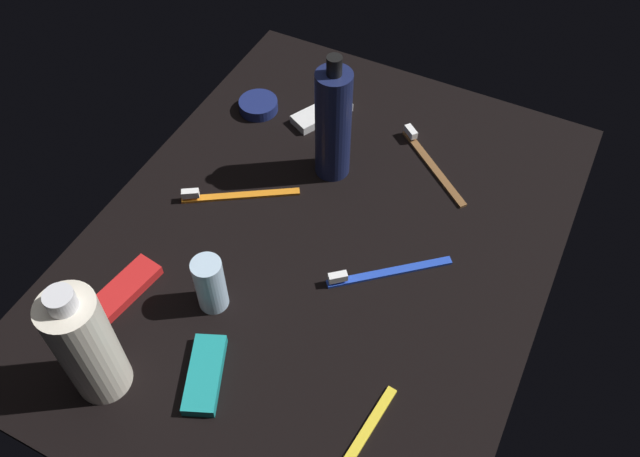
{
  "coord_description": "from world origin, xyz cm",
  "views": [
    {
      "loc": [
        -51.63,
        -25.86,
        75.17
      ],
      "look_at": [
        0.0,
        0.0,
        3.0
      ],
      "focal_mm": 36.75,
      "sensor_mm": 36.0,
      "label": 1
    }
  ],
  "objects_px": {
    "deodorant_stick": "(210,284)",
    "toothbrush_orange": "(233,194)",
    "lotion_bottle": "(333,124)",
    "snack_bar_teal": "(205,374)",
    "toothbrush_blue": "(382,272)",
    "bodywash_bottle": "(86,345)",
    "toothbrush_yellow": "(350,457)",
    "cream_tin_left": "(258,105)",
    "snack_bar_white": "(322,113)",
    "toothbrush_brown": "(430,161)",
    "snack_bar_red": "(125,289)"
  },
  "relations": [
    {
      "from": "toothbrush_blue",
      "to": "snack_bar_red",
      "type": "distance_m",
      "value": 0.35
    },
    {
      "from": "deodorant_stick",
      "to": "toothbrush_yellow",
      "type": "height_order",
      "value": "deodorant_stick"
    },
    {
      "from": "bodywash_bottle",
      "to": "toothbrush_yellow",
      "type": "bearing_deg",
      "value": -81.53
    },
    {
      "from": "bodywash_bottle",
      "to": "toothbrush_orange",
      "type": "height_order",
      "value": "bodywash_bottle"
    },
    {
      "from": "lotion_bottle",
      "to": "snack_bar_teal",
      "type": "bearing_deg",
      "value": -177.73
    },
    {
      "from": "deodorant_stick",
      "to": "bodywash_bottle",
      "type": "bearing_deg",
      "value": 159.15
    },
    {
      "from": "deodorant_stick",
      "to": "toothbrush_blue",
      "type": "xyz_separation_m",
      "value": [
        0.14,
        -0.18,
        -0.04
      ]
    },
    {
      "from": "snack_bar_red",
      "to": "deodorant_stick",
      "type": "bearing_deg",
      "value": -62.68
    },
    {
      "from": "snack_bar_white",
      "to": "toothbrush_orange",
      "type": "bearing_deg",
      "value": -162.92
    },
    {
      "from": "toothbrush_orange",
      "to": "toothbrush_yellow",
      "type": "relative_size",
      "value": 0.88
    },
    {
      "from": "toothbrush_brown",
      "to": "snack_bar_red",
      "type": "height_order",
      "value": "toothbrush_brown"
    },
    {
      "from": "toothbrush_blue",
      "to": "toothbrush_orange",
      "type": "xyz_separation_m",
      "value": [
        0.03,
        0.26,
        0.0
      ]
    },
    {
      "from": "bodywash_bottle",
      "to": "deodorant_stick",
      "type": "height_order",
      "value": "bodywash_bottle"
    },
    {
      "from": "toothbrush_orange",
      "to": "snack_bar_white",
      "type": "distance_m",
      "value": 0.23
    },
    {
      "from": "cream_tin_left",
      "to": "toothbrush_orange",
      "type": "bearing_deg",
      "value": -160.97
    },
    {
      "from": "bodywash_bottle",
      "to": "snack_bar_red",
      "type": "distance_m",
      "value": 0.15
    },
    {
      "from": "toothbrush_orange",
      "to": "cream_tin_left",
      "type": "distance_m",
      "value": 0.2
    },
    {
      "from": "deodorant_stick",
      "to": "snack_bar_red",
      "type": "bearing_deg",
      "value": 108.73
    },
    {
      "from": "bodywash_bottle",
      "to": "snack_bar_teal",
      "type": "height_order",
      "value": "bodywash_bottle"
    },
    {
      "from": "toothbrush_orange",
      "to": "snack_bar_teal",
      "type": "relative_size",
      "value": 1.53
    },
    {
      "from": "toothbrush_yellow",
      "to": "snack_bar_white",
      "type": "distance_m",
      "value": 0.58
    },
    {
      "from": "toothbrush_blue",
      "to": "toothbrush_orange",
      "type": "relative_size",
      "value": 0.92
    },
    {
      "from": "snack_bar_white",
      "to": "toothbrush_blue",
      "type": "bearing_deg",
      "value": -112.12
    },
    {
      "from": "toothbrush_yellow",
      "to": "snack_bar_teal",
      "type": "bearing_deg",
      "value": 86.65
    },
    {
      "from": "snack_bar_teal",
      "to": "cream_tin_left",
      "type": "relative_size",
      "value": 1.57
    },
    {
      "from": "lotion_bottle",
      "to": "toothbrush_brown",
      "type": "bearing_deg",
      "value": -58.76
    },
    {
      "from": "lotion_bottle",
      "to": "toothbrush_yellow",
      "type": "height_order",
      "value": "lotion_bottle"
    },
    {
      "from": "cream_tin_left",
      "to": "bodywash_bottle",
      "type": "bearing_deg",
      "value": -171.11
    },
    {
      "from": "toothbrush_blue",
      "to": "snack_bar_teal",
      "type": "height_order",
      "value": "toothbrush_blue"
    },
    {
      "from": "bodywash_bottle",
      "to": "toothbrush_blue",
      "type": "relative_size",
      "value": 1.32
    },
    {
      "from": "bodywash_bottle",
      "to": "toothbrush_yellow",
      "type": "distance_m",
      "value": 0.33
    },
    {
      "from": "toothbrush_brown",
      "to": "snack_bar_red",
      "type": "xyz_separation_m",
      "value": [
        -0.41,
        0.28,
        0.0
      ]
    },
    {
      "from": "lotion_bottle",
      "to": "cream_tin_left",
      "type": "relative_size",
      "value": 3.24
    },
    {
      "from": "bodywash_bottle",
      "to": "toothbrush_yellow",
      "type": "xyz_separation_m",
      "value": [
        0.05,
        -0.31,
        -0.08
      ]
    },
    {
      "from": "toothbrush_yellow",
      "to": "snack_bar_white",
      "type": "relative_size",
      "value": 1.73
    },
    {
      "from": "snack_bar_teal",
      "to": "snack_bar_red",
      "type": "bearing_deg",
      "value": 47.45
    },
    {
      "from": "lotion_bottle",
      "to": "cream_tin_left",
      "type": "bearing_deg",
      "value": 67.9
    },
    {
      "from": "toothbrush_blue",
      "to": "snack_bar_red",
      "type": "relative_size",
      "value": 1.4
    },
    {
      "from": "snack_bar_white",
      "to": "snack_bar_red",
      "type": "bearing_deg",
      "value": -163.44
    },
    {
      "from": "toothbrush_orange",
      "to": "snack_bar_white",
      "type": "xyz_separation_m",
      "value": [
        0.22,
        -0.04,
        0.0
      ]
    },
    {
      "from": "deodorant_stick",
      "to": "toothbrush_orange",
      "type": "xyz_separation_m",
      "value": [
        0.17,
        0.08,
        -0.04
      ]
    },
    {
      "from": "deodorant_stick",
      "to": "toothbrush_brown",
      "type": "distance_m",
      "value": 0.41
    },
    {
      "from": "snack_bar_red",
      "to": "snack_bar_white",
      "type": "relative_size",
      "value": 1.0
    },
    {
      "from": "bodywash_bottle",
      "to": "toothbrush_orange",
      "type": "xyz_separation_m",
      "value": [
        0.33,
        0.02,
        -0.08
      ]
    },
    {
      "from": "bodywash_bottle",
      "to": "snack_bar_red",
      "type": "xyz_separation_m",
      "value": [
        0.12,
        0.06,
        -0.08
      ]
    },
    {
      "from": "toothbrush_orange",
      "to": "snack_bar_white",
      "type": "relative_size",
      "value": 1.53
    },
    {
      "from": "toothbrush_blue",
      "to": "toothbrush_brown",
      "type": "relative_size",
      "value": 0.99
    },
    {
      "from": "deodorant_stick",
      "to": "toothbrush_yellow",
      "type": "relative_size",
      "value": 0.49
    },
    {
      "from": "toothbrush_brown",
      "to": "toothbrush_yellow",
      "type": "xyz_separation_m",
      "value": [
        -0.49,
        -0.09,
        0.0
      ]
    },
    {
      "from": "deodorant_stick",
      "to": "snack_bar_teal",
      "type": "relative_size",
      "value": 0.84
    }
  ]
}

